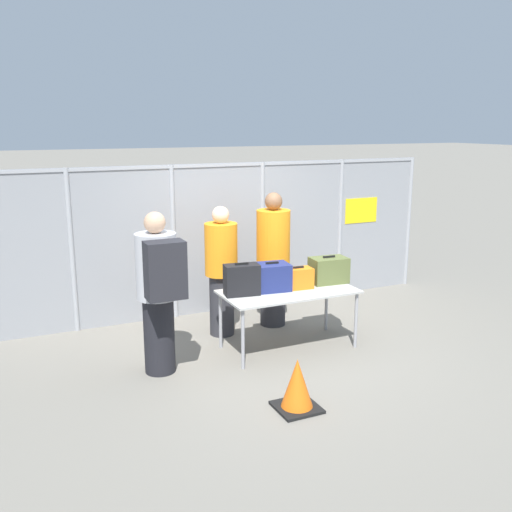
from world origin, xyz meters
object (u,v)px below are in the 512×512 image
Objects in this scene: inspection_table at (289,295)px; suitcase_black at (242,280)px; suitcase_olive at (329,270)px; suitcase_navy at (272,277)px; security_worker_far at (221,269)px; suitcase_orange at (298,278)px; utility_trailer at (247,245)px; traveler_hooded at (159,287)px; traffic_cone at (297,386)px; security_worker_near at (273,258)px.

suitcase_black is (-0.58, 0.08, 0.24)m from inspection_table.
inspection_table is at bearing -170.08° from suitcase_olive.
suitcase_navy is 0.78m from security_worker_far.
suitcase_orange is 0.48m from suitcase_olive.
suitcase_black reaches higher than suitcase_orange.
traveler_hooded is at bearing -124.67° from utility_trailer.
inspection_table is 0.24m from suitcase_orange.
suitcase_black is 0.10× the size of utility_trailer.
inspection_table reaches higher than traffic_cone.
suitcase_olive is at bearing 49.95° from traffic_cone.
security_worker_far is at bearing 120.64° from suitcase_navy.
security_worker_far is at bearing 125.76° from inspection_table.
traveler_hooded is 3.50× the size of traffic_cone.
inspection_table is 0.96× the size of security_worker_far.
security_worker_far is 3.76m from utility_trailer.
suitcase_navy is 1.26× the size of suitcase_orange.
suitcase_olive is 0.28× the size of security_worker_far.
security_worker_far is at bearing 33.18° from traveler_hooded.
suitcase_black reaches higher than inspection_table.
traveler_hooded is at bearing 125.88° from traffic_cone.
traffic_cone is (-1.89, -5.46, -0.16)m from utility_trailer.
suitcase_black is 0.74m from suitcase_orange.
suitcase_navy is 0.26× the size of security_worker_far.
suitcase_black is 0.70m from security_worker_far.
suitcase_orange is at bearing 15.90° from inspection_table.
security_worker_near is at bearing 20.54° from traveler_hooded.
inspection_table is 4.24m from utility_trailer.
suitcase_black is 1.05m from traveler_hooded.
traveler_hooded is at bearing -172.31° from suitcase_navy.
suitcase_orange is (0.16, 0.04, 0.18)m from inspection_table.
suitcase_olive reaches higher than traffic_cone.
security_worker_near reaches higher than suitcase_olive.
security_worker_far is (-0.40, 0.67, -0.02)m from suitcase_navy.
security_worker_far is (-0.56, 0.78, 0.20)m from inspection_table.
suitcase_black reaches higher than traffic_cone.
traveler_hooded is 1.81m from traffic_cone.
inspection_table is 0.30m from suitcase_navy.
inspection_table is at bearing -107.01° from utility_trailer.
security_worker_near reaches higher than inspection_table.
suitcase_navy reaches higher than traffic_cone.
suitcase_orange is 0.19× the size of security_worker_near.
traffic_cone is (-0.81, -1.46, -0.62)m from suitcase_orange.
traveler_hooded is at bearing -175.96° from suitcase_orange.
security_worker_near is 0.77m from security_worker_far.
suitcase_olive reaches higher than inspection_table.
security_worker_near reaches higher than suitcase_black.
inspection_table is at bearing -164.10° from suitcase_orange.
security_worker_near reaches higher than traveler_hooded.
suitcase_orange is 4.17m from utility_trailer.
security_worker_far is 0.38× the size of utility_trailer.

